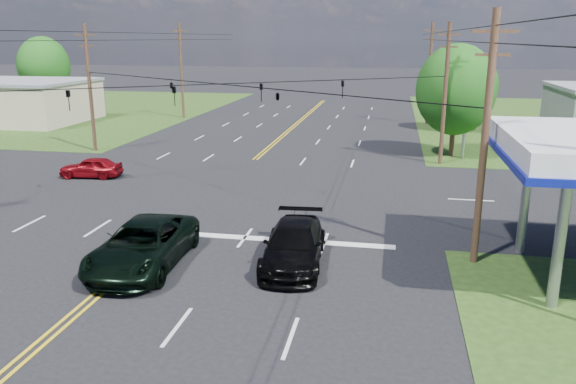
% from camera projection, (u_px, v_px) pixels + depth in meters
% --- Properties ---
extents(ground, '(280.00, 280.00, 0.00)m').
position_uv_depth(ground, '(222.00, 188.00, 32.80)').
color(ground, black).
rests_on(ground, ground).
extents(grass_nw, '(46.00, 48.00, 0.03)m').
position_uv_depth(grass_nw, '(27.00, 109.00, 69.34)').
color(grass_nw, '#223D13').
rests_on(grass_nw, ground).
extents(stop_bar, '(10.00, 0.50, 0.02)m').
position_uv_depth(stop_bar, '(278.00, 240.00, 24.33)').
color(stop_bar, silver).
rests_on(stop_bar, ground).
extents(retail_nw, '(16.00, 11.00, 4.00)m').
position_uv_depth(retail_nw, '(7.00, 102.00, 58.45)').
color(retail_nw, '#C1AF90').
rests_on(retail_nw, ground).
extents(pole_se, '(1.60, 0.28, 9.50)m').
position_uv_depth(pole_se, '(485.00, 138.00, 20.66)').
color(pole_se, '#43281C').
rests_on(pole_se, ground).
extents(pole_nw, '(1.60, 0.28, 9.50)m').
position_uv_depth(pole_nw, '(90.00, 87.00, 42.33)').
color(pole_nw, '#43281C').
rests_on(pole_nw, ground).
extents(pole_ne, '(1.60, 0.28, 9.50)m').
position_uv_depth(pole_ne, '(445.00, 93.00, 37.72)').
color(pole_ne, '#43281C').
rests_on(pole_ne, ground).
extents(pole_left_far, '(1.60, 0.28, 10.00)m').
position_uv_depth(pole_left_far, '(181.00, 70.00, 60.27)').
color(pole_left_far, '#43281C').
rests_on(pole_left_far, ground).
extents(pole_right_far, '(1.60, 0.28, 10.00)m').
position_uv_depth(pole_right_far, '(430.00, 72.00, 55.66)').
color(pole_right_far, '#43281C').
rests_on(pole_right_far, ground).
extents(span_wire_signals, '(26.00, 18.00, 1.13)m').
position_uv_depth(span_wire_signals, '(219.00, 84.00, 31.21)').
color(span_wire_signals, black).
rests_on(span_wire_signals, ground).
extents(power_lines, '(26.04, 100.00, 0.64)m').
position_uv_depth(power_lines, '(205.00, 35.00, 28.62)').
color(power_lines, black).
rests_on(power_lines, ground).
extents(tree_right_a, '(5.70, 5.70, 8.18)m').
position_uv_depth(tree_right_a, '(456.00, 90.00, 40.40)').
color(tree_right_a, '#43281C').
rests_on(tree_right_a, ground).
extents(tree_right_b, '(4.94, 4.94, 7.09)m').
position_uv_depth(tree_right_b, '(470.00, 86.00, 51.50)').
color(tree_right_b, '#43281C').
rests_on(tree_right_b, ground).
extents(tree_far_l, '(6.08, 6.08, 8.72)m').
position_uv_depth(tree_far_l, '(44.00, 66.00, 67.43)').
color(tree_far_l, '#43281C').
rests_on(tree_far_l, ground).
extents(pickup_dkgreen, '(3.10, 6.30, 1.72)m').
position_uv_depth(pickup_dkgreen, '(143.00, 245.00, 21.35)').
color(pickup_dkgreen, black).
rests_on(pickup_dkgreen, ground).
extents(suv_black, '(2.54, 5.56, 1.58)m').
position_uv_depth(suv_black, '(294.00, 245.00, 21.57)').
color(suv_black, black).
rests_on(suv_black, ground).
extents(sedan_red, '(3.95, 1.94, 1.30)m').
position_uv_depth(sedan_red, '(91.00, 167.00, 35.15)').
color(sedan_red, maroon).
rests_on(sedan_red, ground).
extents(polesign_ne, '(2.09, 0.56, 7.55)m').
position_uv_depth(polesign_ne, '(469.00, 77.00, 39.36)').
color(polesign_ne, '#A5A5AA').
rests_on(polesign_ne, ground).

